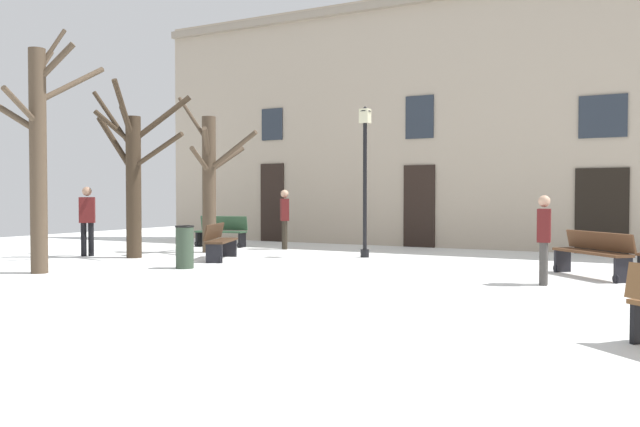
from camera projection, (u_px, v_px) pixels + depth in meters
name	position (u px, v px, depth m)	size (l,w,h in m)	color
ground_plane	(276.00, 282.00, 11.44)	(30.88, 30.88, 0.00)	white
building_facade	(428.00, 118.00, 19.13)	(19.30, 0.60, 7.71)	tan
tree_foreground	(133.00, 172.00, 15.81)	(2.73, 1.95, 4.33)	#382B1E
tree_near_facade	(210.00, 178.00, 17.31)	(2.79, 2.27, 4.36)	#4C3D2D
tree_right_of_center	(39.00, 148.00, 12.69)	(1.87, 2.63, 4.97)	#4C3D2D
streetlamp	(365.00, 165.00, 15.92)	(0.30, 0.30, 3.82)	black
litter_bin	(185.00, 247.00, 13.53)	(0.41, 0.41, 0.92)	#2D3D2D
bench_near_center_tree	(220.00, 241.00, 15.37)	(1.08, 1.73, 0.88)	#3D2819
bench_back_to_back_right	(593.00, 252.00, 12.10)	(1.57, 1.62, 0.87)	#51331E
bench_far_corner	(222.00, 231.00, 19.29)	(1.65, 0.72, 0.94)	#2D4C33
person_near_bench	(285.00, 216.00, 18.38)	(0.41, 0.43, 1.73)	#2D271E
person_by_shop_door	(87.00, 217.00, 16.28)	(0.43, 0.41, 1.79)	black
person_strolling	(544.00, 236.00, 11.03)	(0.25, 0.40, 1.57)	#403D3A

